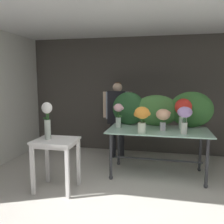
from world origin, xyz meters
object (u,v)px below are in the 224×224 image
object	(u,v)px
display_table_glass	(158,137)
side_table_white	(56,148)
florist	(117,111)
vase_white_roses_tall	(47,118)
vase_blush_hydrangea	(118,113)
vase_scarlet_lilies	(183,110)
vase_sunset_stock	(142,117)
vase_peach_dahlias	(163,116)
vase_lilac_ranunculus	(185,116)

from	to	relation	value
display_table_glass	side_table_white	distance (m)	1.73
florist	vase_white_roses_tall	distance (m)	1.84
florist	vase_blush_hydrangea	bearing A→B (deg)	-77.47
florist	vase_scarlet_lilies	size ratio (longest dim) A/B	3.04
florist	vase_sunset_stock	bearing A→B (deg)	-61.22
vase_scarlet_lilies	vase_white_roses_tall	distance (m)	2.29
side_table_white	vase_white_roses_tall	xyz separation A→B (m)	(-0.13, 0.00, 0.44)
vase_sunset_stock	florist	bearing A→B (deg)	118.78
side_table_white	vase_peach_dahlias	xyz separation A→B (m)	(1.56, 0.84, 0.40)
florist	vase_sunset_stock	world-z (taller)	florist
display_table_glass	florist	world-z (taller)	florist
florist	display_table_glass	bearing A→B (deg)	-42.11
side_table_white	display_table_glass	bearing A→B (deg)	31.21
display_table_glass	vase_scarlet_lilies	world-z (taller)	vase_scarlet_lilies
side_table_white	vase_scarlet_lilies	distance (m)	2.23
vase_scarlet_lilies	vase_lilac_ranunculus	xyz separation A→B (m)	(-0.01, -0.42, -0.04)
vase_sunset_stock	vase_scarlet_lilies	size ratio (longest dim) A/B	0.81
vase_lilac_ranunculus	vase_white_roses_tall	world-z (taller)	vase_white_roses_tall
florist	vase_peach_dahlias	world-z (taller)	florist
vase_blush_hydrangea	vase_scarlet_lilies	xyz separation A→B (m)	(1.12, 0.13, 0.07)
side_table_white	vase_peach_dahlias	distance (m)	1.82
side_table_white	vase_white_roses_tall	size ratio (longest dim) A/B	1.42
vase_sunset_stock	vase_white_roses_tall	size ratio (longest dim) A/B	0.77
display_table_glass	florist	xyz separation A→B (m)	(-0.87, 0.79, 0.32)
display_table_glass	vase_blush_hydrangea	distance (m)	0.81
vase_blush_hydrangea	florist	bearing A→B (deg)	102.53
vase_sunset_stock	vase_peach_dahlias	distance (m)	0.44
side_table_white	vase_scarlet_lilies	bearing A→B (deg)	29.17
vase_blush_hydrangea	vase_lilac_ranunculus	size ratio (longest dim) A/B	0.99
vase_sunset_stock	vase_lilac_ranunculus	world-z (taller)	vase_lilac_ranunculus
vase_sunset_stock	side_table_white	bearing A→B (deg)	-155.39
vase_lilac_ranunculus	florist	bearing A→B (deg)	140.70
display_table_glass	vase_blush_hydrangea	xyz separation A→B (m)	(-0.71, 0.04, 0.39)
vase_peach_dahlias	vase_lilac_ranunculus	xyz separation A→B (m)	(0.33, -0.20, 0.05)
vase_peach_dahlias	side_table_white	bearing A→B (deg)	-151.66
vase_peach_dahlias	vase_white_roses_tall	bearing A→B (deg)	-153.48
florist	vase_sunset_stock	distance (m)	1.29
display_table_glass	vase_lilac_ranunculus	xyz separation A→B (m)	(0.41, -0.26, 0.42)
vase_sunset_stock	vase_peach_dahlias	bearing A→B (deg)	39.99
vase_blush_hydrangea	vase_peach_dahlias	distance (m)	0.79
display_table_glass	vase_white_roses_tall	world-z (taller)	vase_white_roses_tall
vase_white_roses_tall	vase_scarlet_lilies	bearing A→B (deg)	27.63
vase_sunset_stock	vase_blush_hydrangea	size ratio (longest dim) A/B	0.99
florist	vase_white_roses_tall	world-z (taller)	florist
side_table_white	vase_lilac_ranunculus	xyz separation A→B (m)	(1.89, 0.64, 0.45)
display_table_glass	side_table_white	world-z (taller)	display_table_glass
side_table_white	vase_lilac_ranunculus	world-z (taller)	vase_lilac_ranunculus
vase_lilac_ranunculus	vase_blush_hydrangea	bearing A→B (deg)	165.19
display_table_glass	vase_scarlet_lilies	distance (m)	0.64
vase_blush_hydrangea	vase_white_roses_tall	xyz separation A→B (m)	(-0.90, -0.93, 0.03)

